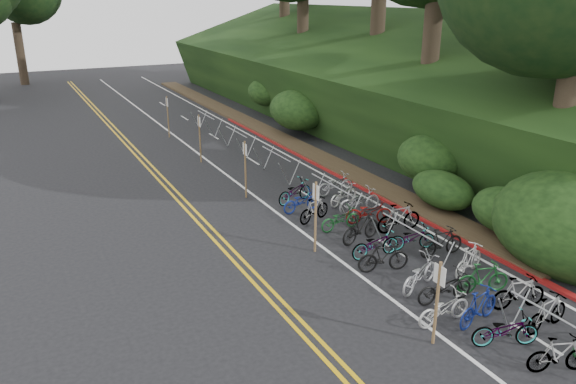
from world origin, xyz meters
The scene contains 10 objects.
ground centered at (0.00, 0.00, 0.00)m, with size 120.00×120.00×0.00m, color black.
road_markings centered at (0.63, 10.10, 0.00)m, with size 7.47×80.00×0.01m.
red_curb centered at (5.70, 12.00, 0.05)m, with size 0.25×28.00×0.10m, color maroon.
embankment centered at (12.96, 19.04, 2.57)m, with size 14.30×48.14×9.11m.
bike_rack_front centered at (2.72, -2.79, 0.84)m, with size 1.14×2.82×1.16m.
bike_racks_rest centered at (3.00, 13.00, 0.85)m, with size 1.14×23.00×1.17m.
signpost_near centered at (0.62, -0.97, 1.30)m, with size 0.08×0.40×2.27m.
signposts_rest centered at (0.60, 14.00, 1.43)m, with size 0.08×18.40×2.50m.
bike_front centered at (1.47, -0.36, 0.45)m, with size 1.70×0.59×0.89m, color beige.
bike_valet centered at (3.02, 3.61, 0.48)m, with size 3.23×14.47×1.10m.
Camera 1 is at (-8.07, -10.02, 8.30)m, focal length 35.00 mm.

